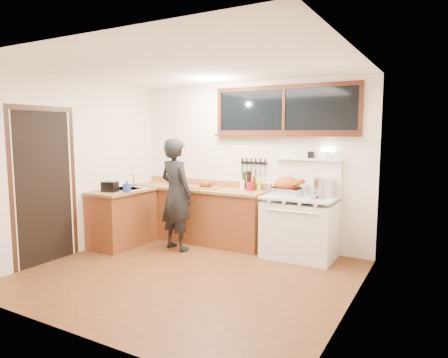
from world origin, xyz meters
The scene contains 20 objects.
ground_plane centered at (0.00, 0.00, -0.01)m, with size 4.00×3.50×0.02m, color #522B15.
room_shell centered at (0.00, 0.00, 1.65)m, with size 4.10×3.60×2.65m.
counter_back centered at (-0.80, 1.45, 0.45)m, with size 2.44×0.64×1.00m.
counter_left centered at (-1.70, 0.62, 0.45)m, with size 0.64×1.09×0.90m.
sink_unit centered at (-1.68, 0.70, 0.85)m, with size 0.50×0.45×0.37m.
vintage_stove centered at (1.00, 1.41, 0.47)m, with size 1.02×0.74×1.60m.
back_window centered at (0.60, 1.72, 2.06)m, with size 2.32×0.13×0.77m.
left_doorway centered at (-1.99, -0.55, 1.09)m, with size 0.02×1.04×2.17m.
knife_strip centered at (0.10, 1.73, 1.31)m, with size 0.46×0.03×0.28m.
man centered at (-0.79, 0.85, 0.86)m, with size 0.71×0.56×1.73m.
soap_bottle centered at (-1.43, 0.46, 1.00)m, with size 0.10×0.10×0.19m.
toaster centered at (-1.70, 0.37, 0.98)m, with size 0.25×0.19×0.16m.
cutting_board centered at (-0.61, 1.43, 0.96)m, with size 0.45×0.34×0.15m.
roast_turkey centered at (0.77, 1.49, 1.01)m, with size 0.55×0.43×0.27m.
stockpot centered at (1.29, 1.56, 1.03)m, with size 0.36×0.36×0.26m.
saucepan centered at (1.00, 1.58, 0.96)m, with size 0.19×0.29×0.12m.
pot_lid centered at (1.28, 1.29, 0.91)m, with size 0.29×0.29×0.04m.
coffee_tin centered at (0.14, 1.51, 0.97)m, with size 0.10×0.09×0.13m.
pitcher centered at (-0.02, 1.58, 0.98)m, with size 0.10×0.10×0.15m.
bottle_cluster centered at (0.09, 1.63, 1.03)m, with size 0.33×0.07×0.30m.
Camera 1 is at (2.82, -4.06, 1.82)m, focal length 32.00 mm.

